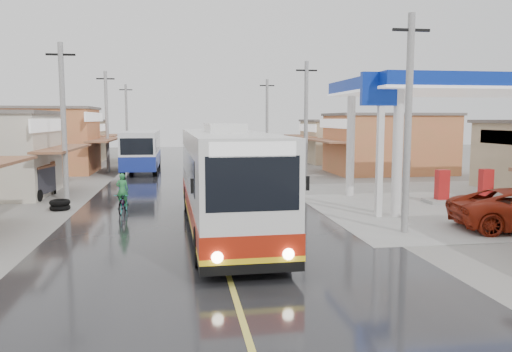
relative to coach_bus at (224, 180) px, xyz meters
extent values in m
plane|color=slate|center=(-0.38, -1.35, -1.96)|extent=(120.00, 120.00, 0.00)
cube|color=black|center=(-0.38, 13.65, -1.95)|extent=(12.00, 90.00, 0.02)
cube|color=#D8CC4C|center=(-0.38, 13.65, -1.93)|extent=(0.15, 90.00, 0.01)
cube|color=gray|center=(12.62, 4.65, -1.94)|extent=(16.00, 16.00, 0.03)
cube|color=#0B299B|center=(12.62, 4.65, 3.89)|extent=(12.00, 8.00, 0.70)
cube|color=white|center=(12.62, 4.65, 3.59)|extent=(12.10, 8.10, 0.12)
cylinder|color=white|center=(7.62, 7.65, 0.79)|extent=(0.44, 0.44, 5.50)
cylinder|color=white|center=(7.62, 1.65, 0.79)|extent=(0.44, 0.44, 5.50)
cube|color=gray|center=(12.62, 4.65, -1.86)|extent=(4.00, 1.20, 0.20)
cube|color=#B21919|center=(11.42, 4.65, -1.01)|extent=(0.60, 0.45, 1.50)
cube|color=#B21919|center=(13.82, 4.65, -1.01)|extent=(0.60, 0.45, 1.50)
cube|color=white|center=(6.82, 1.65, 1.04)|extent=(0.25, 0.25, 6.00)
cube|color=#0B299B|center=(6.82, 1.65, 3.54)|extent=(1.80, 0.30, 1.40)
cube|color=silver|center=(0.00, -0.08, 0.23)|extent=(2.98, 12.88, 3.15)
cube|color=black|center=(0.00, -0.08, -1.46)|extent=(3.00, 12.90, 0.32)
cube|color=#A21F0D|center=(0.00, -0.08, -0.92)|extent=(3.02, 12.92, 0.59)
cube|color=yellow|center=(0.00, -0.08, -1.27)|extent=(3.03, 12.93, 0.15)
cube|color=black|center=(-0.01, 0.46, 0.57)|extent=(2.96, 10.21, 1.07)
cube|color=black|center=(0.16, -6.44, 0.68)|extent=(2.37, 0.18, 1.39)
cube|color=black|center=(-0.15, 6.28, 0.68)|extent=(2.37, 0.18, 1.18)
cube|color=white|center=(0.16, -6.44, 1.54)|extent=(2.17, 0.17, 0.37)
cube|color=silver|center=(0.00, -0.08, 1.96)|extent=(1.36, 3.24, 0.32)
cylinder|color=black|center=(-1.07, -4.59, -1.35)|extent=(0.40, 1.18, 1.18)
cylinder|color=black|center=(1.30, -4.54, -1.35)|extent=(0.40, 1.18, 1.18)
cylinder|color=black|center=(-1.28, 3.95, -1.35)|extent=(0.40, 1.18, 1.18)
cylinder|color=black|center=(1.09, 4.01, -1.35)|extent=(0.40, 1.18, 1.18)
sphere|color=#FFF2CC|center=(-0.75, -6.53, -1.14)|extent=(0.31, 0.31, 0.30)
sphere|color=#FFF2CC|center=(1.07, -6.49, -1.14)|extent=(0.31, 0.31, 0.30)
cube|color=black|center=(-1.34, -6.22, 0.63)|extent=(0.08, 0.08, 0.37)
cube|color=black|center=(1.64, -6.15, 0.63)|extent=(0.08, 0.08, 0.37)
cube|color=silver|center=(-4.71, 22.59, -0.04)|extent=(2.64, 9.76, 2.71)
cube|color=navy|center=(-4.71, 22.59, -0.96)|extent=(2.68, 9.80, 1.08)
cube|color=black|center=(-4.71, 22.59, 0.34)|extent=(2.67, 8.13, 0.97)
cube|color=black|center=(-4.69, 17.77, 0.34)|extent=(2.30, 0.13, 1.19)
cylinder|color=black|center=(-5.88, 19.12, -1.40)|extent=(0.33, 1.08, 1.08)
cylinder|color=black|center=(-3.52, 19.13, -1.40)|extent=(0.33, 1.08, 1.08)
cylinder|color=black|center=(-5.91, 26.06, -1.40)|extent=(0.33, 1.08, 1.08)
cylinder|color=black|center=(-3.55, 26.06, -1.40)|extent=(0.33, 1.08, 1.08)
imported|color=black|center=(-4.21, 4.31, -1.51)|extent=(0.75, 1.75, 0.90)
imported|color=#2B8142|center=(-4.21, 4.12, -0.86)|extent=(0.58, 0.41, 1.49)
cube|color=#26262D|center=(-9.32, 9.26, -0.97)|extent=(1.68, 2.27, 1.35)
cube|color=brown|center=(-9.32, 9.26, -0.24)|extent=(1.74, 2.33, 0.10)
cylinder|color=black|center=(-10.16, 8.66, -1.65)|extent=(0.29, 0.65, 0.62)
cylinder|color=black|center=(-9.91, 10.09, -1.65)|extent=(0.29, 0.65, 0.62)
cylinder|color=black|center=(-8.86, 8.23, -1.65)|extent=(0.23, 0.64, 0.62)
cube|color=#26262D|center=(-9.60, 11.65, -0.94)|extent=(1.92, 2.44, 1.39)
cube|color=brown|center=(-9.60, 11.65, -0.19)|extent=(1.98, 2.50, 0.11)
cylinder|color=black|center=(-10.13, 10.72, -1.64)|extent=(0.36, 0.67, 0.64)
cylinder|color=black|center=(-10.53, 12.17, -1.64)|extent=(0.36, 0.67, 0.64)
cylinder|color=black|center=(-8.73, 10.89, -1.64)|extent=(0.30, 0.65, 0.64)
torus|color=black|center=(-7.24, 5.54, -1.84)|extent=(0.95, 0.95, 0.24)
torus|color=black|center=(-7.24, 5.54, -1.59)|extent=(0.95, 0.95, 0.24)
camera|label=1|loc=(-1.60, -18.59, 2.28)|focal=35.00mm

